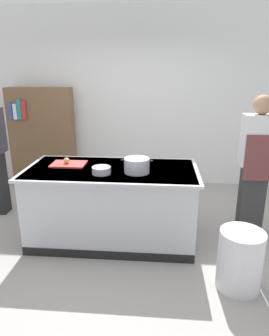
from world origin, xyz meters
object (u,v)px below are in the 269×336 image
at_px(stock_pot, 137,165).
at_px(trash_bin, 240,260).
at_px(person_chef, 256,164).
at_px(mixing_bowl, 101,170).
at_px(onion, 67,161).
at_px(bookshelf, 43,137).

bearing_deg(stock_pot, trash_bin, -33.17).
bearing_deg(person_chef, mixing_bowl, 124.31).
distance_m(onion, bookshelf, 1.96).
bearing_deg(mixing_bowl, bookshelf, 125.52).
relative_size(mixing_bowl, bookshelf, 0.12).
xyz_separation_m(stock_pot, bookshelf, (-1.80, 1.91, -0.13)).
bearing_deg(trash_bin, stock_pot, 146.83).
height_order(onion, stock_pot, stock_pot).
bearing_deg(trash_bin, mixing_bowl, 157.26).
height_order(mixing_bowl, person_chef, person_chef).
bearing_deg(mixing_bowl, stock_pot, 11.80).
height_order(stock_pot, bookshelf, bookshelf).
relative_size(trash_bin, person_chef, 0.34).
bearing_deg(stock_pot, mixing_bowl, -168.20).
height_order(mixing_bowl, bookshelf, bookshelf).
relative_size(onion, mixing_bowl, 0.35).
relative_size(stock_pot, person_chef, 0.20).
xyz_separation_m(onion, person_chef, (2.24, 0.18, -0.04)).
height_order(onion, trash_bin, onion).
relative_size(trash_bin, bookshelf, 0.34).
bearing_deg(person_chef, stock_pot, 125.06).
relative_size(person_chef, bookshelf, 1.01).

